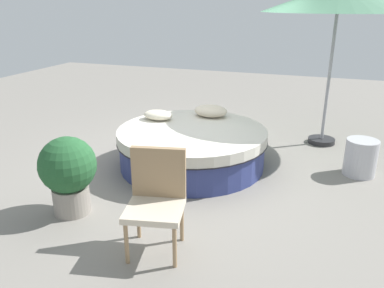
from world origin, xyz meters
name	(u,v)px	position (x,y,z in m)	size (l,w,h in m)	color
ground_plane	(192,165)	(0.00, 0.00, 0.00)	(16.00, 16.00, 0.00)	gray
round_bed	(192,147)	(0.00, 0.00, 0.28)	(2.14, 2.14, 0.55)	navy
throw_pillow_0	(211,111)	(-0.06, -0.72, 0.64)	(0.52, 0.38, 0.19)	beige
throw_pillow_1	(158,115)	(0.65, -0.28, 0.62)	(0.46, 0.31, 0.15)	beige
patio_chair	(157,194)	(-0.35, 1.97, 0.56)	(0.62, 0.60, 0.98)	#997A56
planter	(68,171)	(0.83, 1.72, 0.51)	(0.63, 0.63, 0.89)	gray
side_table	(361,157)	(-2.28, -0.47, 0.25)	(0.43, 0.43, 0.51)	#B7B7BC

